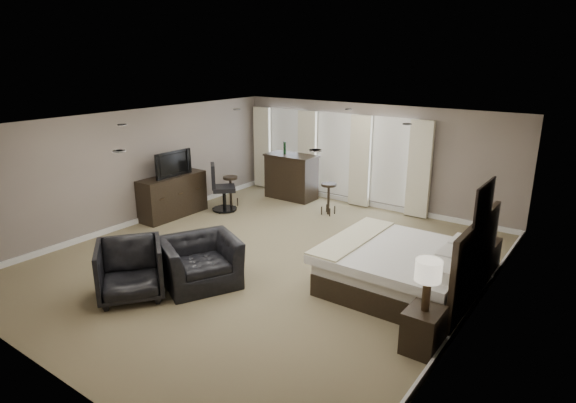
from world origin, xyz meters
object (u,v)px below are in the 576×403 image
Objects in this scene: nightstand_near at (423,330)px; lamp_near at (427,286)px; tv at (171,173)px; nightstand_far at (483,256)px; desk_chair at (224,187)px; lamp_far at (487,224)px; bar_counter at (291,176)px; bar_stool_right at (328,199)px; dresser at (173,196)px; bed at (405,249)px; armchair_far at (130,267)px; armchair_near at (200,254)px; bar_stool_left at (231,191)px.

lamp_near reaches higher than nightstand_near.
tv reaches higher than nightstand_near.
desk_chair is at bearing -179.80° from nightstand_far.
lamp_far reaches higher than bar_counter.
nightstand_far is at bearing -17.35° from bar_stool_right.
nightstand_near is at bearing -46.33° from bar_stool_right.
bar_stool_right is (2.98, 2.29, -0.11)m from dresser.
bed is at bearing 121.54° from nightstand_near.
lamp_far is 6.06m from armchair_far.
bed is at bearing -30.88° from armchair_near.
bed is 3.90× the size of nightstand_near.
bed is at bearing -93.75° from tv.
tv reaches higher than bar_stool_right.
armchair_near is 5.38m from bar_counter.
bar_counter is at bearing 144.35° from bed.
dresser is 1.69× the size of armchair_far.
armchair_far is at bearing -50.77° from dresser.
bed is 2.96× the size of bar_stool_right.
nightstand_far is 1.04× the size of lamp_far.
dresser is (-6.03, 0.40, -0.24)m from bed.
dresser is at bearing -171.33° from lamp_far.
lamp_far is 0.44× the size of bar_counter.
nightstand_far is at bearing -8.48° from armchair_far.
armchair_far is 1.30× the size of bar_stool_right.
bar_counter reaches higher than bar_stool_right.
bed is at bearing -13.97° from armchair_far.
dresser is (-6.92, -1.05, 0.18)m from nightstand_far.
desk_chair is (-1.87, 4.18, 0.09)m from armchair_far.
bed is at bearing -121.54° from lamp_far.
desk_chair is (-0.72, -1.87, -0.00)m from bar_counter.
armchair_near is at bearing -124.75° from tv.
dresser is 4.07m from armchair_far.
bed is 2.20× the size of tv.
tv is (-6.03, 0.40, 0.33)m from bed.
dresser is 2.20× the size of bar_stool_left.
lamp_near is at bearing -27.13° from bar_stool_left.
armchair_near is at bearing -87.73° from bar_stool_right.
nightstand_far is 0.37× the size of dresser.
bar_stool_right is (0.40, 5.44, -0.12)m from armchair_far.
dresser reaches higher than bar_stool_right.
armchair_far is (2.57, -3.15, -0.56)m from tv.
lamp_near reaches higher than bar_stool_left.
bed reaches higher than bar_stool_right.
bar_counter reaches higher than armchair_near.
lamp_far is 0.60× the size of armchair_far.
armchair_near is at bearing -174.81° from nightstand_near.
bar_counter is (-5.49, 4.75, -0.34)m from lamp_near.
nightstand_far is 0.81× the size of bar_stool_right.
lamp_far is 0.51× the size of desk_chair.
dresser reaches higher than nightstand_near.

